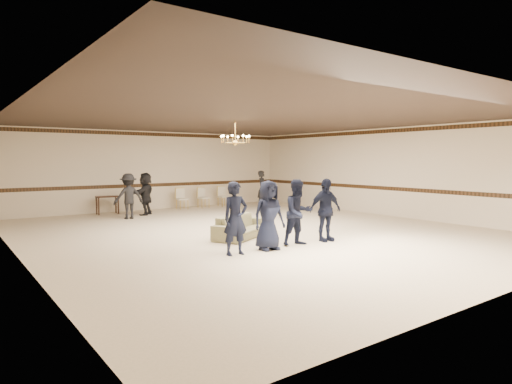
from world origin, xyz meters
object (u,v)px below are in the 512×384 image
at_px(chandelier, 235,132).
at_px(boy_c, 298,212).
at_px(boy_b, 269,215).
at_px(settee, 243,226).
at_px(boy_d, 325,210).
at_px(banquet_chair_right, 223,196).
at_px(adult_left, 129,196).
at_px(banquet_chair_left, 182,199).
at_px(adult_right, 262,189).
at_px(console_table, 107,205).
at_px(banquet_chair_mid, 203,198).
at_px(boy_a, 235,218).
at_px(adult_mid, 146,194).

height_order(chandelier, boy_c, chandelier).
bearing_deg(boy_b, settee, 80.53).
height_order(boy_d, banquet_chair_right, boy_d).
relative_size(boy_c, banquet_chair_right, 1.83).
height_order(settee, adult_left, adult_left).
bearing_deg(banquet_chair_left, banquet_chair_right, 4.16).
distance_m(adult_left, adult_right, 6.01).
xyz_separation_m(boy_c, banquet_chair_left, (1.19, 8.51, -0.36)).
xyz_separation_m(boy_b, console_table, (-0.91, 8.71, -0.45)).
xyz_separation_m(adult_left, banquet_chair_right, (4.82, 1.56, -0.36)).
bearing_deg(banquet_chair_left, banquet_chair_mid, 4.16).
bearing_deg(banquet_chair_mid, boy_a, -120.67).
relative_size(adult_left, adult_mid, 1.00).
xyz_separation_m(boy_d, settee, (-1.36, 1.67, -0.50)).
height_order(boy_a, banquet_chair_mid, boy_a).
distance_m(boy_d, adult_left, 7.40).
xyz_separation_m(boy_c, settee, (-0.46, 1.67, -0.50)).
bearing_deg(boy_d, console_table, 114.61).
bearing_deg(adult_left, banquet_chair_left, -148.34).
xyz_separation_m(boy_b, adult_mid, (0.17, 7.66, -0.00)).
bearing_deg(adult_mid, banquet_chair_mid, 151.35).
bearing_deg(settee, banquet_chair_right, 34.44).
bearing_deg(banquet_chair_left, boy_c, -93.79).
height_order(boy_b, adult_left, boy_b).
height_order(chandelier, boy_a, chandelier).
relative_size(adult_right, banquet_chair_right, 1.82).
distance_m(boy_d, settee, 2.21).
distance_m(settee, adult_right, 7.40).
distance_m(boy_b, boy_c, 0.90).
height_order(boy_b, adult_mid, boy_b).
bearing_deg(banquet_chair_right, console_table, 175.60).
height_order(boy_d, banquet_chair_mid, boy_d).
bearing_deg(chandelier, console_table, 111.65).
xyz_separation_m(chandelier, adult_right, (4.02, 4.00, -2.09)).
relative_size(boy_a, console_table, 1.94).
xyz_separation_m(chandelier, boy_b, (-1.25, -3.26, -2.08)).
bearing_deg(boy_c, chandelier, 89.86).
height_order(boy_c, adult_left, boy_c).
distance_m(chandelier, boy_a, 4.43).
height_order(banquet_chair_left, banquet_chair_right, same).
bearing_deg(boy_c, boy_b, -173.96).
bearing_deg(chandelier, settee, -117.15).
height_order(adult_left, adult_right, same).
height_order(boy_c, boy_d, same).
relative_size(adult_mid, console_table, 1.92).
bearing_deg(adult_mid, settee, 47.53).
xyz_separation_m(banquet_chair_left, console_table, (-3.00, 0.20, -0.09)).
relative_size(adult_mid, adult_right, 1.00).
bearing_deg(banquet_chair_right, chandelier, -120.48).
bearing_deg(adult_left, settee, 105.18).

